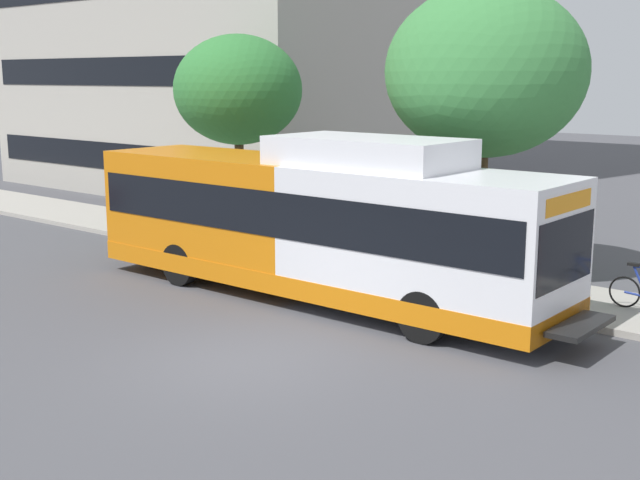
% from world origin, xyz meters
% --- Properties ---
extents(ground_plane, '(120.00, 120.00, 0.00)m').
position_xyz_m(ground_plane, '(0.00, 8.00, 0.00)').
color(ground_plane, '#4C4C51').
extents(sidewalk_curb, '(3.00, 56.00, 0.14)m').
position_xyz_m(sidewalk_curb, '(7.00, 6.00, 0.07)').
color(sidewalk_curb, '#A8A399').
rests_on(sidewalk_curb, ground).
extents(transit_bus, '(2.58, 12.25, 3.65)m').
position_xyz_m(transit_bus, '(4.00, 1.67, 1.70)').
color(transit_bus, white).
rests_on(transit_bus, ground).
extents(street_tree_near_stop, '(4.71, 4.71, 6.85)m').
position_xyz_m(street_tree_near_stop, '(7.86, -0.24, 4.98)').
color(street_tree_near_stop, '#4C3823').
rests_on(street_tree_near_stop, sidewalk_curb).
extents(street_tree_mid_block, '(3.87, 3.87, 5.98)m').
position_xyz_m(street_tree_mid_block, '(8.14, 8.20, 4.47)').
color(street_tree_mid_block, '#4C3823').
rests_on(street_tree_mid_block, sidewalk_curb).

